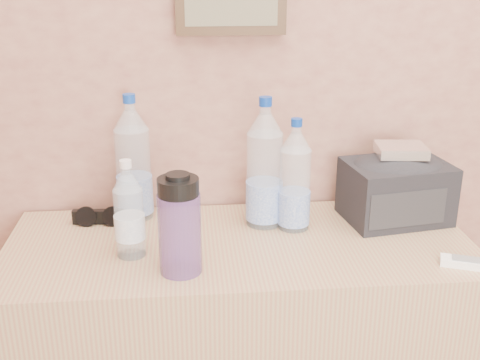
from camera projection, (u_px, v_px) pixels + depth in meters
name	position (u px, v px, depth m)	size (l,w,h in m)	color
pet_large_a	(133.00, 164.00, 1.69)	(0.10, 0.10, 0.36)	#C9F0FF
pet_large_b	(264.00, 170.00, 1.64)	(0.10, 0.10, 0.36)	white
pet_large_c	(295.00, 181.00, 1.63)	(0.08, 0.08, 0.31)	silver
pet_small	(129.00, 214.00, 1.48)	(0.07, 0.07, 0.25)	silver
nalgene_bottle	(180.00, 225.00, 1.40)	(0.10, 0.10, 0.25)	#5A3984
sunglasses	(101.00, 217.00, 1.69)	(0.16, 0.06, 0.04)	black
ac_remote	(469.00, 263.00, 1.46)	(0.13, 0.04, 0.02)	silver
toiletry_bag	(396.00, 188.00, 1.70)	(0.28, 0.20, 0.19)	black
foil_packet	(401.00, 150.00, 1.67)	(0.13, 0.11, 0.03)	silver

